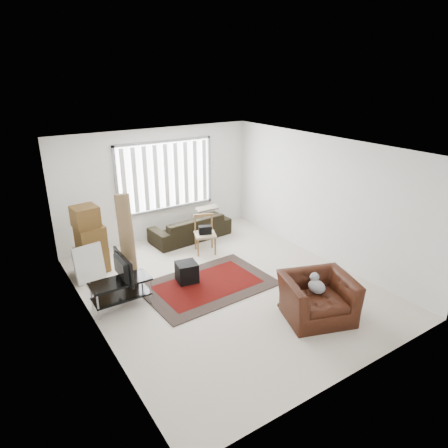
% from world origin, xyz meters
% --- Properties ---
extents(room, '(6.00, 6.02, 2.71)m').
position_xyz_m(room, '(0.03, 0.51, 1.76)').
color(room, beige).
rests_on(room, ground).
extents(persian_rug, '(2.54, 1.75, 0.02)m').
position_xyz_m(persian_rug, '(-0.28, 0.20, 0.01)').
color(persian_rug, black).
rests_on(persian_rug, ground).
extents(tv_stand, '(1.04, 0.47, 0.52)m').
position_xyz_m(tv_stand, '(-1.95, 0.40, 0.38)').
color(tv_stand, black).
rests_on(tv_stand, ground).
extents(tv, '(0.11, 0.84, 0.48)m').
position_xyz_m(tv, '(-1.95, 0.40, 0.76)').
color(tv, black).
rests_on(tv, tv_stand).
extents(subwoofer, '(0.45, 0.45, 0.39)m').
position_xyz_m(subwoofer, '(-0.56, 0.56, 0.22)').
color(subwoofer, black).
rests_on(subwoofer, persian_rug).
extents(moving_boxes, '(0.63, 0.58, 1.42)m').
position_xyz_m(moving_boxes, '(-1.99, 2.04, 0.66)').
color(moving_boxes, brown).
rests_on(moving_boxes, ground).
extents(white_flatpack, '(0.61, 0.30, 0.75)m').
position_xyz_m(white_flatpack, '(-2.15, 1.66, 0.38)').
color(white_flatpack, silver).
rests_on(white_flatpack, ground).
extents(rolled_rug, '(0.39, 0.65, 1.85)m').
position_xyz_m(rolled_rug, '(-1.56, 0.99, 0.93)').
color(rolled_rug, brown).
rests_on(rolled_rug, ground).
extents(sofa, '(2.07, 1.01, 0.77)m').
position_xyz_m(sofa, '(0.56, 2.45, 0.39)').
color(sofa, black).
rests_on(sofa, ground).
extents(side_chair, '(0.60, 0.60, 0.87)m').
position_xyz_m(side_chair, '(0.46, 1.57, 0.48)').
color(side_chair, tan).
rests_on(side_chair, ground).
extents(armchair, '(1.41, 1.32, 0.85)m').
position_xyz_m(armchair, '(0.72, -1.72, 0.43)').
color(armchair, '#36160B').
rests_on(armchair, ground).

